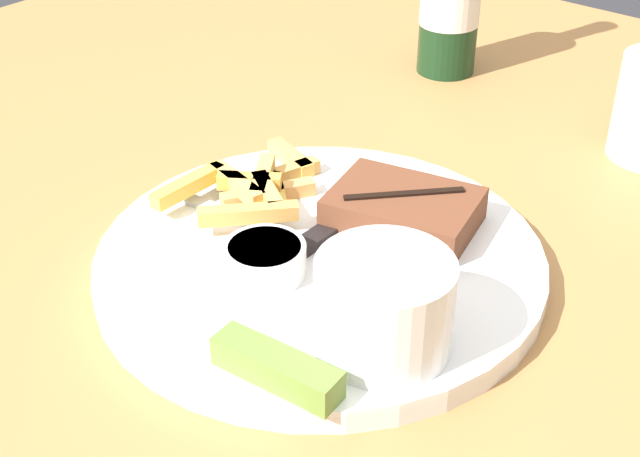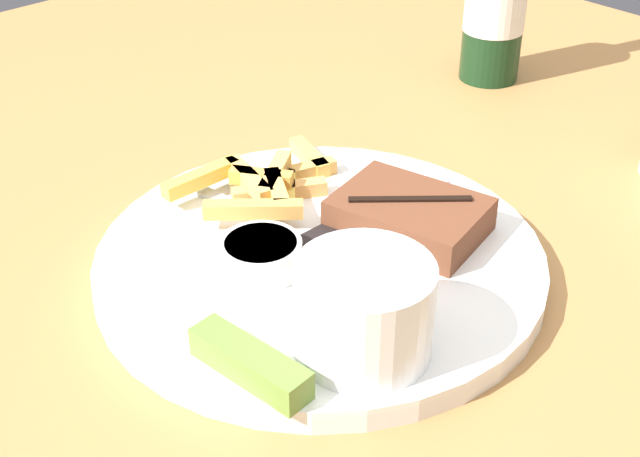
% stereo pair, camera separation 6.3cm
% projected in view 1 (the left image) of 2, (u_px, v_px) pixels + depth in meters
% --- Properties ---
extents(dining_table, '(1.37, 1.34, 0.77)m').
position_uv_depth(dining_table, '(320.00, 343.00, 0.69)').
color(dining_table, '#A87542').
rests_on(dining_table, ground_plane).
extents(dinner_plate, '(0.33, 0.33, 0.02)m').
position_uv_depth(dinner_plate, '(320.00, 262.00, 0.65)').
color(dinner_plate, white).
rests_on(dinner_plate, dining_table).
extents(steak_portion, '(0.12, 0.10, 0.03)m').
position_uv_depth(steak_portion, '(403.00, 210.00, 0.67)').
color(steak_portion, brown).
rests_on(steak_portion, dinner_plate).
extents(fries_pile, '(0.11, 0.15, 0.02)m').
position_uv_depth(fries_pile, '(256.00, 186.00, 0.70)').
color(fries_pile, '#E2A856').
rests_on(fries_pile, dinner_plate).
extents(coleslaw_cup, '(0.09, 0.09, 0.06)m').
position_uv_depth(coleslaw_cup, '(384.00, 301.00, 0.54)').
color(coleslaw_cup, white).
rests_on(coleslaw_cup, dinner_plate).
extents(dipping_sauce_cup, '(0.06, 0.06, 0.02)m').
position_uv_depth(dipping_sauce_cup, '(265.00, 258.00, 0.62)').
color(dipping_sauce_cup, silver).
rests_on(dipping_sauce_cup, dinner_plate).
extents(pickle_spear, '(0.09, 0.03, 0.02)m').
position_uv_depth(pickle_spear, '(277.00, 368.00, 0.53)').
color(pickle_spear, olive).
rests_on(pickle_spear, dinner_plate).
extents(fork_utensil, '(0.13, 0.02, 0.00)m').
position_uv_depth(fork_utensil, '(227.00, 214.00, 0.69)').
color(fork_utensil, '#B7B7BC').
rests_on(fork_utensil, dinner_plate).
extents(knife_utensil, '(0.02, 0.17, 0.01)m').
position_uv_depth(knife_utensil, '(349.00, 219.00, 0.68)').
color(knife_utensil, '#B7B7BC').
rests_on(knife_utensil, dinner_plate).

